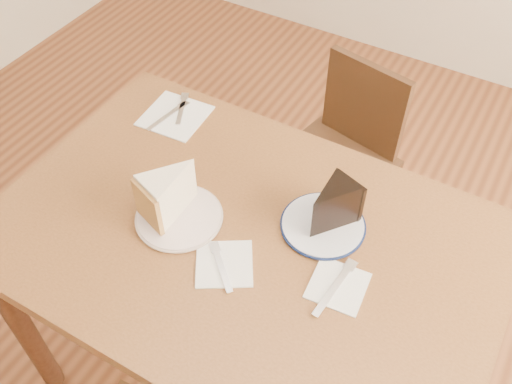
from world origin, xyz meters
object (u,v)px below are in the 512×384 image
object	(u,v)px
plate_cream	(179,217)
carrot_cake	(173,192)
chair_far	(339,156)
chocolate_cake	(330,210)
plate_navy	(323,225)
table	(244,259)

from	to	relation	value
plate_cream	carrot_cake	distance (m)	0.07
plate_cream	carrot_cake	world-z (taller)	carrot_cake
chair_far	chocolate_cake	xyz separation A→B (m)	(0.18, -0.57, 0.40)
chocolate_cake	plate_navy	bearing A→B (deg)	43.69
chair_far	chocolate_cake	bearing A→B (deg)	119.90
table	chair_far	bearing A→B (deg)	91.96
table	chocolate_cake	bearing A→B (deg)	37.08
chair_far	plate_navy	bearing A→B (deg)	118.94
plate_cream	chocolate_cake	size ratio (longest dim) A/B	1.69
table	chair_far	distance (m)	0.73
plate_navy	chocolate_cake	distance (m)	0.06
chair_far	carrot_cake	distance (m)	0.83
chair_far	plate_cream	bearing A→B (deg)	91.26
table	plate_cream	xyz separation A→B (m)	(-0.16, -0.03, 0.10)
plate_navy	chocolate_cake	world-z (taller)	chocolate_cake
plate_cream	table	bearing A→B (deg)	12.17
carrot_cake	chocolate_cake	bearing A→B (deg)	41.20
chair_far	plate_cream	size ratio (longest dim) A/B	3.65
chair_far	carrot_cake	bearing A→B (deg)	89.29
plate_cream	plate_navy	size ratio (longest dim) A/B	1.04
chair_far	carrot_cake	world-z (taller)	carrot_cake
table	chair_far	size ratio (longest dim) A/B	1.62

